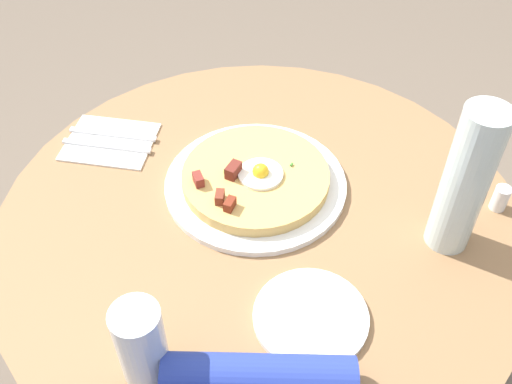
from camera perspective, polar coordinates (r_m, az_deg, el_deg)
name	(u,v)px	position (r m, az deg, el deg)	size (l,w,h in m)	color
dining_table	(258,274)	(1.18, 0.20, -7.88)	(0.93, 0.93, 0.74)	olive
pizza_plate	(254,184)	(1.09, -0.22, 0.80)	(0.33, 0.33, 0.01)	white
breakfast_pizza	(253,177)	(1.07, -0.26, 1.45)	(0.27, 0.27, 0.05)	tan
bread_plate	(309,317)	(0.91, 5.09, -11.91)	(0.18, 0.18, 0.01)	white
napkin	(108,142)	(1.22, -14.05, 4.74)	(0.17, 0.14, 0.00)	white
fork	(105,146)	(1.20, -14.38, 4.35)	(0.18, 0.01, 0.01)	silver
knife	(111,134)	(1.23, -13.80, 5.45)	(0.18, 0.01, 0.01)	silver
water_glass	(139,343)	(0.83, -11.26, -14.11)	(0.07, 0.07, 0.14)	silver
water_bottle	(463,182)	(0.96, 19.37, 0.93)	(0.07, 0.07, 0.27)	silver
salt_shaker	(498,198)	(1.12, 22.36, -0.55)	(0.03, 0.03, 0.05)	white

